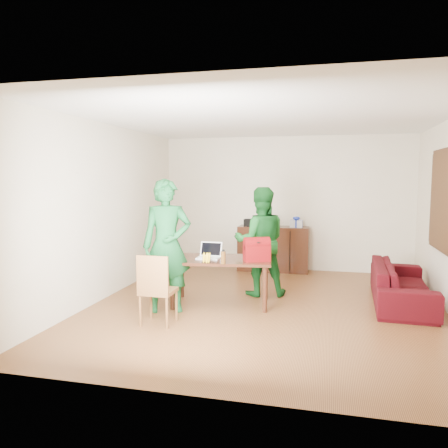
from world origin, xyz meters
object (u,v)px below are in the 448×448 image
(bottle, at_px, (223,257))
(laptop, at_px, (208,256))
(person_far, at_px, (260,241))
(sofa, at_px, (402,284))
(chair, at_px, (158,303))
(red_bag, at_px, (257,252))
(table, at_px, (221,264))
(person_near, at_px, (167,246))

(bottle, bearing_deg, laptop, 132.25)
(person_far, height_order, sofa, person_far)
(chair, relative_size, bottle, 4.63)
(red_bag, bearing_deg, bottle, -163.53)
(table, height_order, sofa, table)
(chair, relative_size, person_far, 0.53)
(red_bag, distance_m, sofa, 2.26)
(person_far, bearing_deg, sofa, 165.26)
(person_near, xyz_separation_m, red_bag, (1.20, 0.42, -0.10))
(chair, bearing_deg, table, 61.75)
(person_near, bearing_deg, table, 14.72)
(laptop, relative_size, sofa, 0.16)
(person_near, distance_m, bottle, 0.80)
(table, bearing_deg, chair, -126.01)
(person_near, relative_size, red_bag, 5.12)
(person_near, relative_size, person_far, 1.08)
(red_bag, xyz_separation_m, sofa, (2.07, 0.74, -0.53))
(chair, bearing_deg, laptop, 68.34)
(chair, height_order, person_near, person_near)
(table, bearing_deg, bottle, -78.89)
(red_bag, bearing_deg, person_far, 71.96)
(laptop, distance_m, sofa, 2.91)
(table, xyz_separation_m, chair, (-0.57, -1.04, -0.34))
(table, height_order, bottle, bottle)
(table, bearing_deg, laptop, -167.14)
(person_far, bearing_deg, person_near, 30.78)
(bottle, bearing_deg, chair, -137.68)
(table, relative_size, laptop, 4.73)
(sofa, bearing_deg, table, 107.17)
(chair, relative_size, red_bag, 2.52)
(sofa, bearing_deg, laptop, 107.54)
(chair, relative_size, sofa, 0.45)
(table, relative_size, red_bag, 4.32)
(laptop, height_order, sofa, laptop)
(person_far, height_order, bottle, person_far)
(bottle, xyz_separation_m, red_bag, (0.41, 0.34, 0.03))
(person_far, bearing_deg, laptop, 33.71)
(person_far, bearing_deg, red_bag, 80.07)
(person_near, bearing_deg, red_bag, -2.40)
(chair, distance_m, sofa, 3.61)
(laptop, distance_m, bottle, 0.46)
(person_far, height_order, red_bag, person_far)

